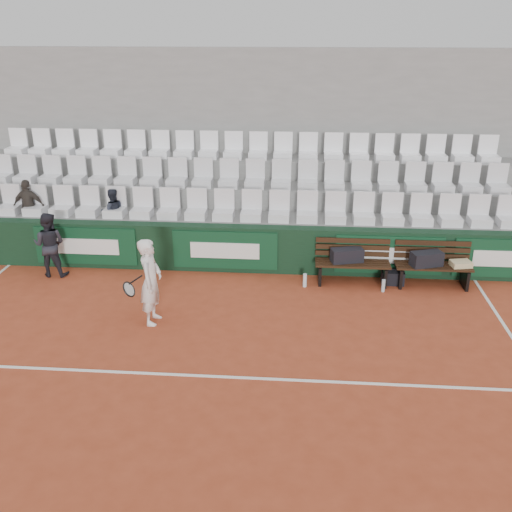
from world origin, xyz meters
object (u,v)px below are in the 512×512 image
Objects in this scene: water_bottle_near at (305,280)px; spectator_b at (26,187)px; sports_bag_right at (427,259)px; ball_kid at (50,245)px; tennis_player at (151,282)px; sports_bag_left at (347,255)px; bench_left at (352,273)px; sports_bag_ground at (393,277)px; spectator_c at (111,192)px; water_bottle_far at (383,286)px; bench_right at (432,275)px.

spectator_b reaches higher than water_bottle_near.
sports_bag_right is at bearing 171.96° from spectator_b.
ball_kid is 1.13× the size of spectator_b.
tennis_player is at bearing -159.70° from sports_bag_right.
sports_bag_left is at bearing -179.47° from ball_kid.
sports_bag_ground is at bearing 1.74° from bench_left.
sports_bag_ground is 0.33× the size of ball_kid.
tennis_player reaches higher than bench_left.
spectator_c is (1.05, 1.06, 0.84)m from ball_kid.
tennis_player reaches higher than sports_bag_ground.
water_bottle_near is (-0.95, -0.26, -0.09)m from bench_left.
sports_bag_left is at bearing 176.97° from sports_bag_right.
bench_left is 3.34× the size of sports_bag_ground.
spectator_b is (-7.93, 0.93, 1.47)m from sports_bag_ground.
bench_left is at bearing 178.49° from sports_bag_right.
bench_left reaches higher than water_bottle_far.
tennis_player is 1.15× the size of ball_kid.
spectator_c is at bearing 118.38° from tennis_player.
sports_bag_right is 7.70m from ball_kid.
water_bottle_far is (-0.85, -0.33, -0.46)m from sports_bag_right.
tennis_player is (-3.53, -1.97, 0.20)m from sports_bag_left.
sports_bag_right reaches higher than water_bottle_near.
spectator_c is at bearing 169.55° from bench_left.
sports_bag_ground is 1.81m from water_bottle_near.
spectator_b reaches higher than water_bottle_far.
ball_kid is (-5.30, 0.17, 0.55)m from water_bottle_near.
water_bottle_far is 6.87m from ball_kid.
bench_right is at bearing 19.60° from water_bottle_far.
water_bottle_near is at bearing -164.51° from bench_left.
ball_kid reaches higher than water_bottle_near.
spectator_b is at bearing 173.65° from bench_right.
bench_left is 0.84m from sports_bag_ground.
water_bottle_far is at bearing 20.13° from tennis_player.
tennis_player reaches higher than bench_right.
bench_right is at bearing -0.32° from bench_left.
tennis_player reaches higher than sports_bag_right.
tennis_player is (-2.69, -1.66, 0.64)m from water_bottle_near.
bench_right is at bearing 179.84° from ball_kid.
spectator_b is at bearing 168.73° from water_bottle_near.
sports_bag_right is 2.45m from water_bottle_near.
water_bottle_far is at bearing -121.30° from sports_bag_ground.
sports_bag_left is 1.57m from sports_bag_right.
bench_right is 7.87m from ball_kid.
water_bottle_far is at bearing -160.40° from bench_right.
sports_bag_ground is 0.46m from water_bottle_far.
spectator_b is 1.90m from spectator_c.
ball_kid is 1.64m from spectator_b.
bench_right is 5.84× the size of water_bottle_far.
bench_left is 0.99m from water_bottle_near.
bench_right is 5.62m from tennis_player.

